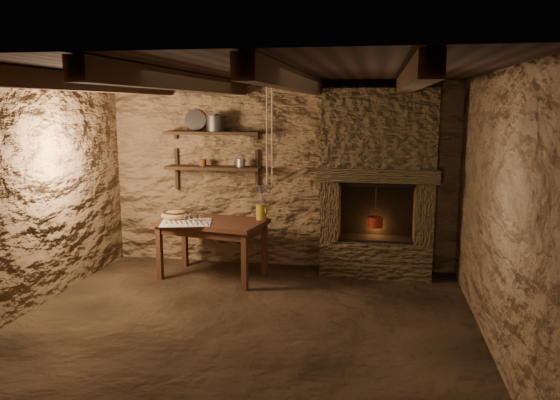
% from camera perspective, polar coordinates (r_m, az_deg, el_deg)
% --- Properties ---
extents(floor, '(4.50, 4.50, 0.00)m').
position_cam_1_polar(floor, '(5.51, -3.74, -12.56)').
color(floor, black).
rests_on(floor, ground).
extents(back_wall, '(4.50, 0.04, 2.40)m').
position_cam_1_polar(back_wall, '(7.10, 0.00, 2.59)').
color(back_wall, brown).
rests_on(back_wall, floor).
extents(front_wall, '(4.50, 0.04, 2.40)m').
position_cam_1_polar(front_wall, '(3.31, -12.29, -6.10)').
color(front_wall, brown).
rests_on(front_wall, floor).
extents(left_wall, '(0.04, 4.00, 2.40)m').
position_cam_1_polar(left_wall, '(6.11, -24.82, 0.49)').
color(left_wall, brown).
rests_on(left_wall, floor).
extents(right_wall, '(0.04, 4.00, 2.40)m').
position_cam_1_polar(right_wall, '(5.12, 21.36, -0.93)').
color(right_wall, brown).
rests_on(right_wall, floor).
extents(ceiling, '(4.50, 4.00, 0.04)m').
position_cam_1_polar(ceiling, '(5.10, -4.05, 13.23)').
color(ceiling, black).
rests_on(ceiling, back_wall).
extents(beam_far_left, '(0.14, 3.95, 0.16)m').
position_cam_1_polar(beam_far_left, '(5.65, -19.27, 11.47)').
color(beam_far_left, black).
rests_on(beam_far_left, ceiling).
extents(beam_mid_left, '(0.14, 3.95, 0.16)m').
position_cam_1_polar(beam_mid_left, '(5.24, -9.46, 12.04)').
color(beam_mid_left, black).
rests_on(beam_mid_left, ceiling).
extents(beam_mid_right, '(0.14, 3.95, 0.16)m').
position_cam_1_polar(beam_mid_right, '(5.00, 1.67, 12.28)').
color(beam_mid_right, black).
rests_on(beam_mid_right, ceiling).
extents(beam_far_right, '(0.14, 3.95, 0.16)m').
position_cam_1_polar(beam_far_right, '(4.95, 13.45, 12.05)').
color(beam_far_right, black).
rests_on(beam_far_right, ceiling).
extents(shelf_lower, '(1.25, 0.30, 0.04)m').
position_cam_1_polar(shelf_lower, '(7.14, -6.97, 3.36)').
color(shelf_lower, black).
rests_on(shelf_lower, back_wall).
extents(shelf_upper, '(1.25, 0.30, 0.04)m').
position_cam_1_polar(shelf_upper, '(7.10, -7.05, 6.97)').
color(shelf_upper, black).
rests_on(shelf_upper, back_wall).
extents(hearth, '(1.43, 0.51, 2.30)m').
position_cam_1_polar(hearth, '(6.76, 10.15, 2.30)').
color(hearth, '#34281A').
rests_on(hearth, floor).
extents(work_table, '(1.37, 0.94, 0.72)m').
position_cam_1_polar(work_table, '(6.76, -7.06, -4.88)').
color(work_table, '#381E13').
rests_on(work_table, floor).
extents(linen_cloth, '(0.68, 0.60, 0.01)m').
position_cam_1_polar(linen_cloth, '(6.58, -9.79, -2.35)').
color(linen_cloth, beige).
rests_on(linen_cloth, work_table).
extents(pewter_cutlery_row, '(0.52, 0.31, 0.01)m').
position_cam_1_polar(pewter_cutlery_row, '(6.56, -9.85, -2.30)').
color(pewter_cutlery_row, gray).
rests_on(pewter_cutlery_row, linen_cloth).
extents(drinking_glasses, '(0.19, 0.06, 0.08)m').
position_cam_1_polar(drinking_glasses, '(6.67, -9.32, -1.81)').
color(drinking_glasses, white).
rests_on(drinking_glasses, linen_cloth).
extents(stoneware_jug, '(0.15, 0.15, 0.44)m').
position_cam_1_polar(stoneware_jug, '(6.65, -1.97, -0.45)').
color(stoneware_jug, olive).
rests_on(stoneware_jug, work_table).
extents(wooden_bowl, '(0.44, 0.44, 0.13)m').
position_cam_1_polar(wooden_bowl, '(6.85, -10.85, -1.57)').
color(wooden_bowl, '#9D7344').
rests_on(wooden_bowl, work_table).
extents(iron_stockpot, '(0.28, 0.28, 0.18)m').
position_cam_1_polar(iron_stockpot, '(7.08, -6.70, 7.87)').
color(iron_stockpot, '#2E2B29').
rests_on(iron_stockpot, shelf_upper).
extents(tin_pan, '(0.30, 0.19, 0.27)m').
position_cam_1_polar(tin_pan, '(7.27, -8.83, 8.24)').
color(tin_pan, '#999994').
rests_on(tin_pan, shelf_upper).
extents(small_kettle, '(0.16, 0.13, 0.16)m').
position_cam_1_polar(small_kettle, '(7.03, -4.11, 3.90)').
color(small_kettle, '#999994').
rests_on(small_kettle, shelf_lower).
extents(rusty_tin, '(0.09, 0.09, 0.09)m').
position_cam_1_polar(rusty_tin, '(7.17, -8.06, 3.89)').
color(rusty_tin, '#552311').
rests_on(rusty_tin, shelf_lower).
extents(red_pot, '(0.20, 0.20, 0.54)m').
position_cam_1_polar(red_pot, '(6.80, 9.92, -2.19)').
color(red_pot, maroon).
rests_on(red_pot, hearth).
extents(hanging_ropes, '(0.08, 0.08, 1.20)m').
position_cam_1_polar(hanging_ropes, '(6.11, -1.10, 7.06)').
color(hanging_ropes, beige).
rests_on(hanging_ropes, ceiling).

